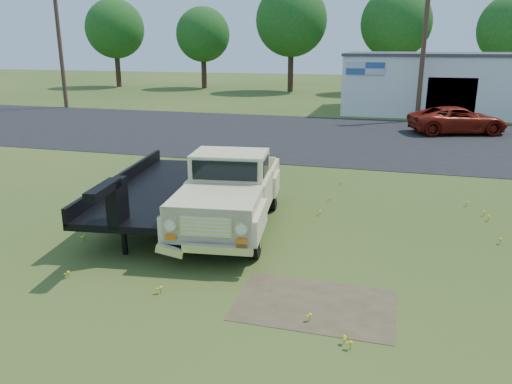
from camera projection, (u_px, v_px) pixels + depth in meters
The scene contains 14 objects.
ground at pixel (275, 240), 12.69m from camera, with size 140.00×140.00×0.00m, color #2E4A18.
asphalt_lot at pixel (342, 137), 26.52m from camera, with size 90.00×14.00×0.02m, color black.
dirt_patch_a at pixel (315, 305), 9.53m from camera, with size 3.00×2.00×0.01m, color #473A25.
dirt_patch_b at pixel (241, 195), 16.43m from camera, with size 2.20×1.60×0.01m, color #473A25.
commercial_building at pixel (447, 83), 35.42m from camera, with size 14.20×8.20×4.15m.
utility_pole_west at pixel (60, 46), 37.37m from camera, with size 1.60×0.30×9.00m.
utility_pole_mid at pixel (424, 46), 30.61m from camera, with size 1.60×0.30×9.00m.
treeline_a at pixel (115, 29), 55.04m from camera, with size 6.40×6.40×9.52m.
treeline_b at pixel (203, 35), 53.54m from camera, with size 5.76×5.76×8.57m.
treeline_c at pixel (291, 21), 49.20m from camera, with size 7.04×7.04×10.47m.
treeline_d at pixel (396, 23), 47.61m from camera, with size 6.72×6.72×10.00m.
vintage_pickup_truck at pixel (231, 191), 13.17m from camera, with size 2.26×5.82×2.11m, color beige, non-canonical shape.
flatbed_trailer at pixel (160, 184), 14.12m from camera, with size 2.39×7.16×1.95m, color black, non-canonical shape.
red_pickup at pixel (458, 120), 27.41m from camera, with size 2.40×5.21×1.45m, color maroon.
Camera 1 is at (2.72, -11.50, 4.80)m, focal length 35.00 mm.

